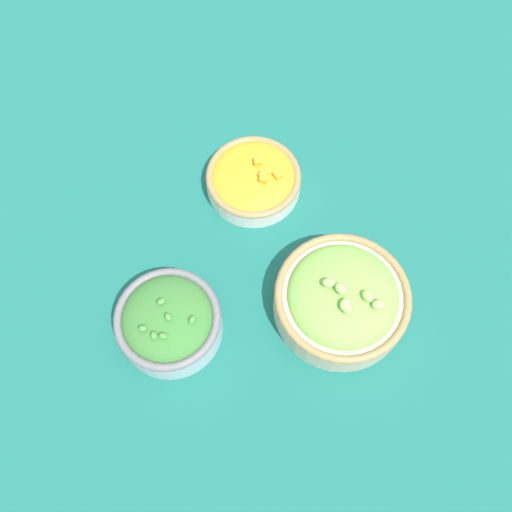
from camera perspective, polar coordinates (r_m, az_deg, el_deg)
The scene contains 4 objects.
ground_plane at distance 0.87m, azimuth -0.00°, elevation -0.79°, with size 3.00×3.00×0.00m, color #196056.
bowl_broccoli at distance 0.81m, azimuth -8.74°, elevation -6.46°, with size 0.15×0.15×0.08m.
bowl_squash at distance 0.91m, azimuth -0.25°, elevation 7.71°, with size 0.15×0.15×0.06m.
bowl_lettuce at distance 0.82m, azimuth 8.58°, elevation -4.26°, with size 0.19×0.19×0.09m.
Camera 1 is at (-0.19, -0.28, 0.80)m, focal length 40.00 mm.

